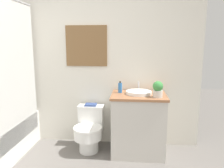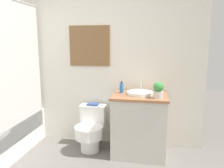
{
  "view_description": "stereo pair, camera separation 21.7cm",
  "coord_description": "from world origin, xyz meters",
  "px_view_note": "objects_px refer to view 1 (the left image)",
  "views": [
    {
      "loc": [
        0.81,
        -1.22,
        1.45
      ],
      "look_at": [
        0.55,
        1.38,
        0.97
      ],
      "focal_mm": 35.0,
      "sensor_mm": 36.0,
      "label": 1
    },
    {
      "loc": [
        1.02,
        -1.19,
        1.45
      ],
      "look_at": [
        0.55,
        1.38,
        0.97
      ],
      "focal_mm": 35.0,
      "sensor_mm": 36.0,
      "label": 2
    }
  ],
  "objects_px": {
    "soap_bottle": "(120,88)",
    "potted_plant": "(158,89)",
    "sink": "(139,92)",
    "book_on_tank": "(91,105)",
    "toilet": "(89,130)"
  },
  "relations": [
    {
      "from": "toilet",
      "to": "potted_plant",
      "type": "relative_size",
      "value": 2.97
    },
    {
      "from": "toilet",
      "to": "sink",
      "type": "height_order",
      "value": "sink"
    },
    {
      "from": "toilet",
      "to": "book_on_tank",
      "type": "height_order",
      "value": "book_on_tank"
    },
    {
      "from": "sink",
      "to": "book_on_tank",
      "type": "xyz_separation_m",
      "value": [
        -0.66,
        0.13,
        -0.22
      ]
    },
    {
      "from": "book_on_tank",
      "to": "sink",
      "type": "bearing_deg",
      "value": -11.02
    },
    {
      "from": "soap_bottle",
      "to": "potted_plant",
      "type": "height_order",
      "value": "potted_plant"
    },
    {
      "from": "toilet",
      "to": "soap_bottle",
      "type": "bearing_deg",
      "value": 8.63
    },
    {
      "from": "sink",
      "to": "book_on_tank",
      "type": "relative_size",
      "value": 2.35
    },
    {
      "from": "potted_plant",
      "to": "book_on_tank",
      "type": "bearing_deg",
      "value": 162.07
    },
    {
      "from": "soap_bottle",
      "to": "book_on_tank",
      "type": "height_order",
      "value": "soap_bottle"
    },
    {
      "from": "toilet",
      "to": "sink",
      "type": "bearing_deg",
      "value": 0.61
    },
    {
      "from": "potted_plant",
      "to": "book_on_tank",
      "type": "distance_m",
      "value": 0.98
    },
    {
      "from": "toilet",
      "to": "soap_bottle",
      "type": "height_order",
      "value": "soap_bottle"
    },
    {
      "from": "soap_bottle",
      "to": "book_on_tank",
      "type": "xyz_separation_m",
      "value": [
        -0.42,
        0.07,
        -0.27
      ]
    },
    {
      "from": "sink",
      "to": "soap_bottle",
      "type": "relative_size",
      "value": 2.37
    }
  ]
}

